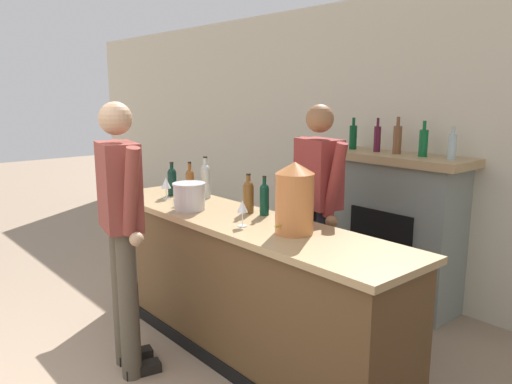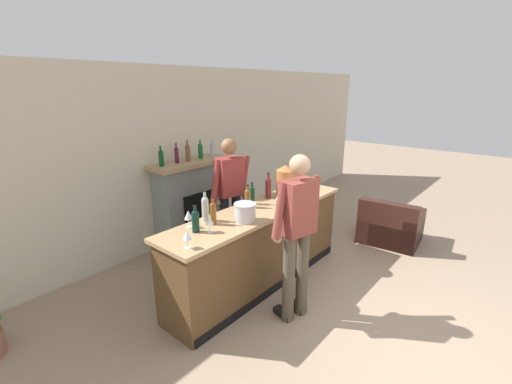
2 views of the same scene
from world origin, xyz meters
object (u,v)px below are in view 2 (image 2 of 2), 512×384
wine_bottle_rose_blush (205,207)px  wine_glass_near_bucket (187,236)px  person_bartender (230,196)px  wine_bottle_cabernet_heavy (252,194)px  wine_glass_front_right (210,220)px  ice_bucket_steel (245,212)px  wine_glass_by_dispenser (279,197)px  fireplace_stone (191,202)px  wine_bottle_chardonnay_pale (268,187)px  wine_glass_back_row (188,215)px  person_customer (297,232)px  wine_bottle_burgundy_dark (248,197)px  wine_bottle_port_short (195,220)px  wine_bottle_merlot_tall (213,212)px  copper_dispenser (285,182)px  armchair_black (390,227)px

wine_bottle_rose_blush → wine_glass_near_bucket: bearing=-145.7°
person_bartender → wine_bottle_cabernet_heavy: bearing=-99.8°
wine_glass_front_right → person_bartender: bearing=34.9°
person_bartender → ice_bucket_steel: (-0.57, -0.79, 0.12)m
ice_bucket_steel → wine_bottle_cabernet_heavy: wine_bottle_cabernet_heavy is taller
wine_glass_by_dispenser → fireplace_stone: bearing=89.4°
fireplace_stone → wine_bottle_chardonnay_pale: 1.52m
wine_bottle_cabernet_heavy → wine_glass_front_right: 0.98m
fireplace_stone → wine_glass_back_row: 1.88m
ice_bucket_steel → wine_bottle_cabernet_heavy: (0.49, 0.32, 0.02)m
wine_bottle_rose_blush → wine_glass_back_row: size_ratio=1.84×
wine_glass_front_right → wine_bottle_rose_blush: bearing=55.8°
person_customer → wine_bottle_burgundy_dark: (0.23, 0.88, 0.13)m
wine_bottle_port_short → wine_glass_back_row: (0.03, 0.15, 0.01)m
wine_bottle_cabernet_heavy → wine_bottle_rose_blush: size_ratio=0.82×
wine_bottle_merlot_tall → ice_bucket_steel: bearing=-34.3°
fireplace_stone → wine_bottle_rose_blush: (-0.92, -1.40, 0.48)m
wine_bottle_cabernet_heavy → wine_bottle_port_short: 1.04m
wine_bottle_burgundy_dark → wine_bottle_cabernet_heavy: bearing=17.5°
copper_dispenser → wine_bottle_chardonnay_pale: bearing=132.8°
ice_bucket_steel → wine_glass_back_row: ice_bucket_steel is taller
wine_glass_back_row → wine_glass_by_dispenser: (1.14, -0.33, -0.01)m
fireplace_stone → ice_bucket_steel: (-0.64, -1.74, 0.43)m
wine_bottle_port_short → wine_bottle_burgundy_dark: bearing=5.7°
wine_bottle_chardonnay_pale → wine_glass_back_row: size_ratio=1.86×
wine_bottle_merlot_tall → wine_glass_near_bucket: (-0.55, -0.24, -0.01)m
person_bartender → wine_bottle_merlot_tall: (-0.86, -0.59, 0.16)m
wine_bottle_chardonnay_pale → wine_glass_by_dispenser: wine_bottle_chardonnay_pale is taller
wine_glass_front_right → ice_bucket_steel: bearing=-9.1°
person_customer → copper_dispenser: bearing=42.0°
wine_bottle_merlot_tall → wine_bottle_cabernet_heavy: bearing=8.6°
armchair_black → wine_glass_front_right: 3.40m
fireplace_stone → wine_glass_near_bucket: fireplace_stone is taller
wine_bottle_burgundy_dark → person_bartender: bearing=67.6°
wine_glass_by_dispenser → wine_bottle_cabernet_heavy: bearing=113.7°
person_customer → wine_glass_near_bucket: bearing=149.6°
copper_dispenser → fireplace_stone: bearing=101.3°
copper_dispenser → wine_bottle_port_short: bearing=178.4°
armchair_black → wine_glass_near_bucket: size_ratio=5.69×
ice_bucket_steel → wine_bottle_rose_blush: bearing=128.8°
wine_bottle_cabernet_heavy → armchair_black: bearing=-24.7°
wine_bottle_chardonnay_pale → wine_glass_back_row: 1.33m
ice_bucket_steel → wine_bottle_chardonnay_pale: (0.81, 0.31, 0.05)m
person_customer → wine_bottle_rose_blush: person_customer is taller
copper_dispenser → wine_glass_front_right: size_ratio=2.53×
person_bartender → wine_glass_back_row: 1.19m
person_customer → wine_glass_back_row: (-0.64, 0.94, 0.14)m
person_customer → wine_glass_front_right: size_ratio=10.28×
person_bartender → wine_bottle_burgundy_dark: person_bartender is taller
wine_bottle_burgundy_dark → wine_bottle_port_short: bearing=-174.3°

